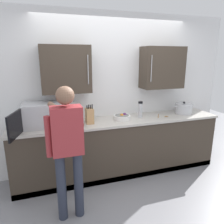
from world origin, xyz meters
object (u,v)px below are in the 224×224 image
Objects in this scene: wooden_spoon at (163,116)px; person_figure at (67,143)px; stock_pot at (184,108)px; thermos_flask at (140,109)px; microwave_oven at (42,115)px; fruit_bowl at (122,117)px; knife_block at (90,116)px.

wooden_spoon is 1.81m from person_figure.
thermos_flask is (-0.85, 0.00, 0.05)m from stock_pot.
stock_pot is 2.28m from person_figure.
microwave_oven is 3.79× the size of wooden_spoon.
wooden_spoon is at bearing -169.84° from stock_pot.
microwave_oven is at bearing 107.55° from person_figure.
fruit_bowl is at bearing 175.19° from wooden_spoon.
wooden_spoon is at bearing -2.79° from microwave_oven.
person_figure is (-2.13, -0.81, -0.05)m from stock_pot.
microwave_oven is 0.87m from person_figure.
stock_pot is (0.47, 0.08, 0.08)m from wooden_spoon.
microwave_oven reaches higher than thermos_flask.
knife_block is 0.18× the size of person_figure.
wooden_spoon is 0.78× the size of fruit_bowl.
wooden_spoon is 0.41m from thermos_flask.
thermos_flask is at bearing 3.71° from knife_block.
thermos_flask is at bearing 167.11° from wooden_spoon.
knife_block reaches higher than thermos_flask.
knife_block reaches higher than stock_pot.
fruit_bowl is (-1.18, -0.03, -0.05)m from stock_pot.
wooden_spoon is at bearing -1.40° from knife_block.
microwave_oven reaches higher than knife_block.
stock_pot is 0.85m from thermos_flask.
fruit_bowl is (0.53, 0.03, -0.07)m from knife_block.
thermos_flask is (0.86, 0.06, 0.02)m from knife_block.
stock_pot is at bearing 1.82° from knife_block.
microwave_oven is 2.98× the size of thermos_flask.
person_figure reaches higher than knife_block.
person_figure is at bearing -140.52° from fruit_bowl.
person_figure is at bearing -159.18° from stock_pot.
thermos_flask reaches higher than stock_pot.
thermos_flask is 1.52m from person_figure.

